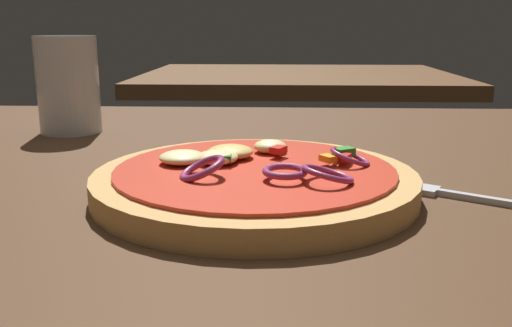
{
  "coord_description": "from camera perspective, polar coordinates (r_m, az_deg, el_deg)",
  "views": [
    {
      "loc": [
        0.05,
        -0.46,
        0.17
      ],
      "look_at": [
        0.03,
        -0.02,
        0.06
      ],
      "focal_mm": 39.22,
      "sensor_mm": 36.0,
      "label": 1
    }
  ],
  "objects": [
    {
      "name": "dining_table",
      "position": [
        0.49,
        -3.51,
        -3.74
      ],
      "size": [
        1.38,
        0.86,
        0.04
      ],
      "color": "#4C301C",
      "rests_on": "ground"
    },
    {
      "name": "pizza",
      "position": [
        0.44,
        -0.18,
        -1.71
      ],
      "size": [
        0.25,
        0.25,
        0.04
      ],
      "color": "tan",
      "rests_on": "dining_table"
    },
    {
      "name": "fork",
      "position": [
        0.45,
        22.08,
        -3.41
      ],
      "size": [
        0.16,
        0.11,
        0.01
      ],
      "color": "silver",
      "rests_on": "dining_table"
    },
    {
      "name": "beer_glass",
      "position": [
        0.72,
        -18.56,
        7.01
      ],
      "size": [
        0.07,
        0.07,
        0.12
      ],
      "color": "silver",
      "rests_on": "dining_table"
    },
    {
      "name": "background_table",
      "position": [
        1.56,
        4.27,
        8.55
      ],
      "size": [
        0.83,
        0.63,
        0.04
      ],
      "color": "brown",
      "rests_on": "ground"
    }
  ]
}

